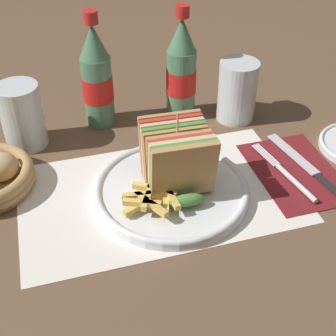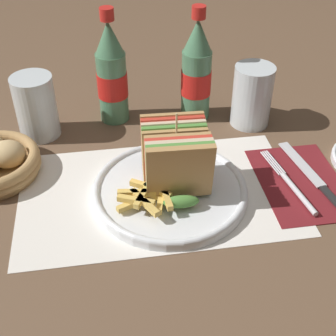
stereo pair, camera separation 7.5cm
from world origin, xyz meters
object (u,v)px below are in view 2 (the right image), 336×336
at_px(knife, 316,180).
at_px(glass_far, 37,111).
at_px(fork, 293,187).
at_px(coke_bottle_near, 112,75).
at_px(club_sandwich, 176,160).
at_px(glass_near, 252,100).
at_px(coke_bottle_far, 196,73).
at_px(plate_main, 170,190).

bearing_deg(knife, glass_far, 145.22).
distance_m(fork, glass_far, 0.48).
bearing_deg(fork, coke_bottle_near, 126.05).
bearing_deg(club_sandwich, knife, -2.52).
height_order(club_sandwich, knife, club_sandwich).
bearing_deg(knife, club_sandwich, 168.00).
bearing_deg(fork, knife, 7.14).
xyz_separation_m(glass_near, glass_far, (-0.41, 0.02, 0.00)).
bearing_deg(fork, coke_bottle_far, 104.61).
height_order(coke_bottle_near, glass_far, coke_bottle_near).
relative_size(glass_near, glass_far, 1.00).
height_order(fork, coke_bottle_near, coke_bottle_near).
relative_size(club_sandwich, fork, 0.78).
distance_m(plate_main, coke_bottle_near, 0.27).
xyz_separation_m(club_sandwich, glass_near, (0.18, 0.19, -0.02)).
bearing_deg(knife, glass_near, 96.60).
xyz_separation_m(plate_main, glass_near, (0.19, 0.19, 0.04)).
height_order(fork, coke_bottle_far, coke_bottle_far).
bearing_deg(knife, plate_main, 168.96).
height_order(knife, glass_far, glass_far).
distance_m(plate_main, fork, 0.20).
relative_size(fork, knife, 0.79).
bearing_deg(coke_bottle_far, glass_near, -22.16).
distance_m(plate_main, club_sandwich, 0.06).
xyz_separation_m(coke_bottle_near, coke_bottle_far, (0.16, -0.02, 0.00)).
relative_size(club_sandwich, glass_far, 1.11).
bearing_deg(glass_near, knife, -73.92).
distance_m(knife, coke_bottle_far, 0.30).
height_order(coke_bottle_near, glass_near, coke_bottle_near).
xyz_separation_m(plate_main, fork, (0.20, -0.02, -0.00)).
xyz_separation_m(plate_main, coke_bottle_near, (-0.07, 0.25, 0.09)).
bearing_deg(coke_bottle_far, club_sandwich, -108.71).
bearing_deg(glass_far, club_sandwich, -42.54).
height_order(glass_near, glass_far, same).
distance_m(knife, glass_far, 0.52).
distance_m(plate_main, knife, 0.25).
relative_size(plate_main, coke_bottle_near, 1.12).
xyz_separation_m(club_sandwich, coke_bottle_near, (-0.08, 0.25, 0.03)).
relative_size(coke_bottle_near, coke_bottle_far, 1.00).
bearing_deg(coke_bottle_near, coke_bottle_far, -5.63).
distance_m(fork, knife, 0.05).
relative_size(plate_main, glass_near, 2.09).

